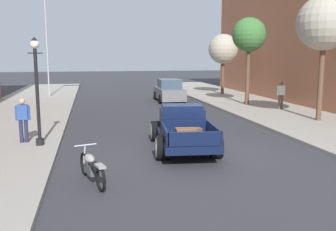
% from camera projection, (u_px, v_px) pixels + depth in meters
% --- Properties ---
extents(ground_plane, '(140.00, 140.00, 0.00)m').
position_uv_depth(ground_plane, '(190.00, 153.00, 12.97)').
color(ground_plane, '#333338').
extents(hotrod_truck_navy, '(2.51, 5.06, 1.58)m').
position_uv_depth(hotrod_truck_navy, '(182.00, 127.00, 13.66)').
color(hotrod_truck_navy, '#0F1938').
rests_on(hotrod_truck_navy, ground).
extents(motorcycle_parked, '(0.80, 2.05, 0.93)m').
position_uv_depth(motorcycle_parked, '(92.00, 167.00, 9.85)').
color(motorcycle_parked, black).
rests_on(motorcycle_parked, ground).
extents(car_background_grey, '(1.97, 4.35, 1.65)m').
position_uv_depth(car_background_grey, '(169.00, 91.00, 27.39)').
color(car_background_grey, slate).
rests_on(car_background_grey, ground).
extents(pedestrian_sidewalk_left, '(0.53, 0.22, 1.65)m').
position_uv_depth(pedestrian_sidewalk_left, '(23.00, 118.00, 13.76)').
color(pedestrian_sidewalk_left, '#232847').
rests_on(pedestrian_sidewalk_left, sidewalk_left).
extents(pedestrian_sidewalk_right, '(0.53, 0.22, 1.65)m').
position_uv_depth(pedestrian_sidewalk_right, '(281.00, 94.00, 22.43)').
color(pedestrian_sidewalk_right, brown).
rests_on(pedestrian_sidewalk_right, sidewalk_right).
extents(street_lamp_near, '(0.50, 0.32, 3.85)m').
position_uv_depth(street_lamp_near, '(37.00, 83.00, 13.13)').
color(street_lamp_near, black).
rests_on(street_lamp_near, sidewalk_left).
extents(flagpole, '(1.74, 0.16, 9.16)m').
position_uv_depth(flagpole, '(49.00, 24.00, 28.88)').
color(flagpole, '#B2B2B7').
rests_on(flagpole, sidewalk_left).
extents(street_tree_nearest, '(2.65, 2.65, 6.09)m').
position_uv_depth(street_tree_nearest, '(324.00, 24.00, 17.93)').
color(street_tree_nearest, brown).
rests_on(street_tree_nearest, sidewalk_right).
extents(street_tree_second, '(2.18, 2.18, 5.63)m').
position_uv_depth(street_tree_second, '(249.00, 36.00, 23.93)').
color(street_tree_second, brown).
rests_on(street_tree_second, sidewalk_right).
extents(street_tree_third, '(2.46, 2.46, 4.99)m').
position_uv_depth(street_tree_third, '(223.00, 49.00, 30.95)').
color(street_tree_third, brown).
rests_on(street_tree_third, sidewalk_right).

